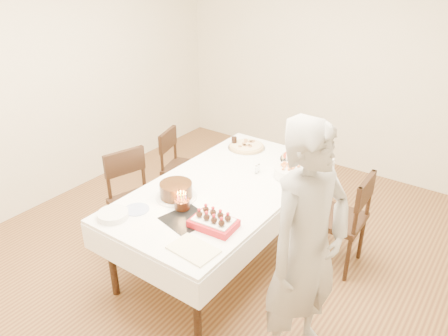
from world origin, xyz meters
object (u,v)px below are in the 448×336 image
Objects in this scene: chair_left_dessert at (138,203)px; chair_right_savory at (338,219)px; taper_candle at (288,148)px; person at (306,251)px; chair_left_savory at (184,168)px; layer_cake at (176,190)px; birthday_cake at (182,200)px; cola_glass at (234,142)px; pizza_pepperoni at (298,158)px; pasta_bowl at (289,172)px; pizza_white at (246,147)px; dining_table at (224,222)px; strawberry_box at (214,222)px.

chair_right_savory is at bearing -135.68° from chair_left_dessert.
taper_candle is at bearing -120.00° from chair_left_dessert.
person is 4.35× the size of taper_candle.
layer_cake is at bearing 111.66° from chair_left_savory.
chair_right_savory is at bearing 47.81° from birthday_cake.
cola_glass is at bearing 99.87° from layer_cake.
chair_left_savory is 1.29m from pizza_pepperoni.
pizza_white is at bearing 155.01° from pasta_bowl.
layer_cake is (-1.26, 0.19, -0.07)m from person.
chair_left_dessert reaches higher than birthday_cake.
person is at bearing -45.62° from pizza_white.
pasta_bowl is at bearing -75.71° from pizza_pepperoni.
birthday_cake reaches higher than dining_table.
strawberry_box is (1.21, -1.08, 0.36)m from chair_left_savory.
chair_left_savory reaches higher than cola_glass.
pizza_pepperoni is at bearing 45.62° from person.
chair_right_savory reaches higher than dining_table.
layer_cake is 0.19m from birthday_cake.
dining_table is at bearing -129.34° from pasta_bowl.
chair_left_dessert is at bearing 174.12° from layer_cake.
pasta_bowl is 0.78× the size of layer_cake.
birthday_cake is (-0.05, -0.50, 0.45)m from dining_table.
chair_right_savory is at bearing -11.47° from taper_candle.
pizza_pepperoni is 0.70m from cola_glass.
chair_right_savory is 3.49× the size of pasta_bowl.
pizza_pepperoni is (-0.58, 0.33, 0.30)m from chair_right_savory.
taper_candle reaches higher than cola_glass.
person is at bearing -82.15° from chair_right_savory.
pizza_white is at bearing 61.61° from person.
pizza_white is 3.70× the size of cola_glass.
taper_candle is at bearing 168.84° from chair_left_savory.
pizza_pepperoni is at bearing 70.95° from dining_table.
layer_cake is (-0.20, -0.39, 0.44)m from dining_table.
strawberry_box is (0.30, -0.55, 0.42)m from dining_table.
pizza_white is 1.43× the size of pasta_bowl.
person reaches higher than cola_glass.
pizza_white is 0.59m from taper_candle.
pasta_bowl is at bearing 85.30° from strawberry_box.
pasta_bowl is (-0.48, -0.04, 0.33)m from chair_right_savory.
chair_left_savory is at bearing -62.25° from chair_left_dessert.
chair_left_dessert is 7.01× the size of birthday_cake.
birthday_cake is at bearing 114.11° from chair_left_savory.
chair_left_savory is at bearing 127.68° from layer_cake.
person is (0.19, -1.09, 0.42)m from chair_right_savory.
pasta_bowl is (0.38, 0.47, 0.43)m from dining_table.
pasta_bowl is 1.98× the size of birthday_cake.
strawberry_box is at bearing 122.37° from chair_left_savory.
strawberry_box is at bearing -88.86° from taper_candle.
dining_table is at bearing 118.55° from strawberry_box.
cola_glass is (-0.78, 0.27, 0.00)m from pasta_bowl.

